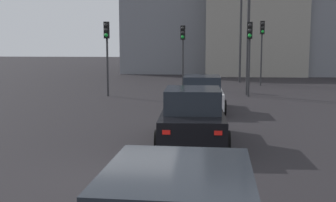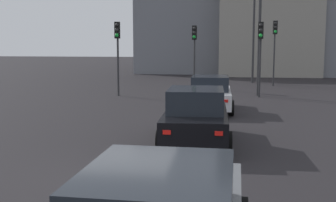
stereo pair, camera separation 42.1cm
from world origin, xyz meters
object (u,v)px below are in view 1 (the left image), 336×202
(car_black_left_second, at_px, (193,117))
(traffic_light_near_right, at_px, (107,43))
(traffic_light_near_left, at_px, (262,39))
(street_lamp_kerbside, at_px, (249,3))
(traffic_light_far_left, at_px, (183,43))
(street_lamp_far, at_px, (241,24))
(car_white_left_lead, at_px, (202,94))
(traffic_light_far_right, at_px, (250,43))

(car_black_left_second, xyz_separation_m, traffic_light_near_right, (10.83, 5.06, 2.14))
(traffic_light_near_left, xyz_separation_m, street_lamp_kerbside, (-5.55, 1.43, 1.95))
(traffic_light_near_left, bearing_deg, traffic_light_far_left, -74.04)
(traffic_light_near_right, bearing_deg, traffic_light_far_left, 140.82)
(traffic_light_far_left, bearing_deg, car_black_left_second, 10.86)
(street_lamp_far, bearing_deg, car_white_left_lead, 169.25)
(car_black_left_second, xyz_separation_m, traffic_light_far_right, (11.26, -2.64, 2.12))
(traffic_light_near_left, bearing_deg, street_lamp_kerbside, -21.13)
(street_lamp_far, bearing_deg, traffic_light_far_right, 179.06)
(traffic_light_near_left, height_order, street_lamp_kerbside, street_lamp_kerbside)
(traffic_light_near_right, height_order, traffic_light_far_right, traffic_light_near_right)
(traffic_light_near_right, relative_size, street_lamp_far, 0.56)
(traffic_light_near_left, relative_size, street_lamp_kerbside, 0.50)
(street_lamp_kerbside, bearing_deg, traffic_light_near_right, 99.21)
(street_lamp_kerbside, bearing_deg, traffic_light_far_right, -179.16)
(traffic_light_near_right, distance_m, traffic_light_far_right, 7.71)
(traffic_light_near_left, distance_m, traffic_light_far_right, 6.52)
(car_black_left_second, height_order, traffic_light_far_right, traffic_light_far_right)
(car_black_left_second, height_order, traffic_light_near_left, traffic_light_near_left)
(street_lamp_far, bearing_deg, street_lamp_kerbside, 178.88)
(car_white_left_lead, distance_m, traffic_light_near_left, 12.28)
(car_black_left_second, distance_m, street_lamp_far, 20.44)
(car_black_left_second, distance_m, traffic_light_near_right, 12.14)
(traffic_light_far_right, bearing_deg, car_white_left_lead, -19.21)
(car_black_left_second, relative_size, traffic_light_far_right, 1.06)
(car_white_left_lead, bearing_deg, street_lamp_kerbside, -23.76)
(car_black_left_second, relative_size, traffic_light_far_left, 1.06)
(car_black_left_second, height_order, traffic_light_far_left, traffic_light_far_left)
(traffic_light_near_left, distance_m, traffic_light_far_left, 5.69)
(car_black_left_second, bearing_deg, street_lamp_far, -9.63)
(car_white_left_lead, distance_m, street_lamp_kerbside, 7.69)
(car_black_left_second, relative_size, street_lamp_kerbside, 0.48)
(car_black_left_second, height_order, street_lamp_far, street_lamp_far)
(car_white_left_lead, distance_m, car_black_left_second, 6.23)
(traffic_light_near_right, distance_m, street_lamp_far, 12.10)
(traffic_light_near_right, height_order, street_lamp_far, street_lamp_far)
(street_lamp_kerbside, bearing_deg, car_black_left_second, 167.73)
(traffic_light_near_left, bearing_deg, street_lamp_far, -157.84)
(traffic_light_far_right, distance_m, street_lamp_kerbside, 2.34)
(car_black_left_second, xyz_separation_m, traffic_light_far_left, (15.43, 1.19, 2.11))
(traffic_light_near_left, height_order, traffic_light_near_right, traffic_light_near_left)
(traffic_light_far_right, bearing_deg, traffic_light_far_left, -130.64)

